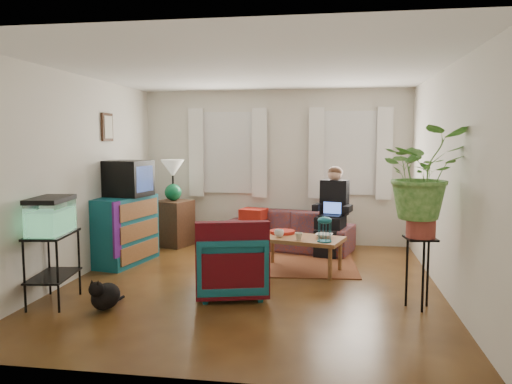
% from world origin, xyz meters
% --- Properties ---
extents(floor, '(4.50, 5.00, 0.01)m').
position_xyz_m(floor, '(0.00, 0.00, 0.00)').
color(floor, '#4F2B14').
rests_on(floor, ground).
extents(ceiling, '(4.50, 5.00, 0.01)m').
position_xyz_m(ceiling, '(0.00, 0.00, 2.60)').
color(ceiling, white).
rests_on(ceiling, wall_back).
extents(wall_back, '(4.50, 0.01, 2.60)m').
position_xyz_m(wall_back, '(0.00, 2.50, 1.30)').
color(wall_back, silver).
rests_on(wall_back, floor).
extents(wall_front, '(4.50, 0.01, 2.60)m').
position_xyz_m(wall_front, '(0.00, -2.50, 1.30)').
color(wall_front, silver).
rests_on(wall_front, floor).
extents(wall_left, '(0.01, 5.00, 2.60)m').
position_xyz_m(wall_left, '(-2.25, 0.00, 1.30)').
color(wall_left, silver).
rests_on(wall_left, floor).
extents(wall_right, '(0.01, 5.00, 2.60)m').
position_xyz_m(wall_right, '(2.25, 0.00, 1.30)').
color(wall_right, silver).
rests_on(wall_right, floor).
extents(window_left, '(1.08, 0.04, 1.38)m').
position_xyz_m(window_left, '(-0.80, 2.48, 1.55)').
color(window_left, white).
rests_on(window_left, wall_back).
extents(window_right, '(1.08, 0.04, 1.38)m').
position_xyz_m(window_right, '(1.25, 2.48, 1.55)').
color(window_right, white).
rests_on(window_right, wall_back).
extents(curtains_left, '(1.36, 0.06, 1.50)m').
position_xyz_m(curtains_left, '(-0.80, 2.40, 1.55)').
color(curtains_left, white).
rests_on(curtains_left, wall_back).
extents(curtains_right, '(1.36, 0.06, 1.50)m').
position_xyz_m(curtains_right, '(1.25, 2.40, 1.55)').
color(curtains_right, white).
rests_on(curtains_right, wall_back).
extents(picture_frame, '(0.04, 0.32, 0.40)m').
position_xyz_m(picture_frame, '(-2.21, 0.85, 1.95)').
color(picture_frame, '#3D2616').
rests_on(picture_frame, wall_left).
extents(area_rug, '(2.11, 1.74, 0.01)m').
position_xyz_m(area_rug, '(0.31, 1.10, 0.01)').
color(area_rug, brown).
rests_on(area_rug, floor).
extents(sofa, '(2.21, 1.31, 0.81)m').
position_xyz_m(sofa, '(0.26, 2.05, 0.41)').
color(sofa, brown).
rests_on(sofa, floor).
extents(seated_person, '(0.66, 0.75, 1.24)m').
position_xyz_m(seated_person, '(0.98, 1.86, 0.62)').
color(seated_person, black).
rests_on(seated_person, sofa).
extents(side_table, '(0.66, 0.66, 0.76)m').
position_xyz_m(side_table, '(-1.65, 2.02, 0.38)').
color(side_table, '#3F2117').
rests_on(side_table, floor).
extents(table_lamp, '(0.49, 0.49, 0.69)m').
position_xyz_m(table_lamp, '(-1.65, 2.02, 1.09)').
color(table_lamp, white).
rests_on(table_lamp, side_table).
extents(dresser, '(0.72, 1.15, 0.96)m').
position_xyz_m(dresser, '(-1.99, 0.77, 0.48)').
color(dresser, '#115767').
rests_on(dresser, floor).
extents(crt_tv, '(0.68, 0.63, 0.51)m').
position_xyz_m(crt_tv, '(-1.95, 0.87, 1.22)').
color(crt_tv, black).
rests_on(crt_tv, dresser).
extents(aquarium_stand, '(0.48, 0.74, 0.77)m').
position_xyz_m(aquarium_stand, '(-2.00, -1.04, 0.38)').
color(aquarium_stand, black).
rests_on(aquarium_stand, floor).
extents(aquarium, '(0.43, 0.67, 0.40)m').
position_xyz_m(aquarium, '(-2.00, -1.04, 0.97)').
color(aquarium, '#7FD899').
rests_on(aquarium, aquarium_stand).
extents(black_cat, '(0.31, 0.44, 0.35)m').
position_xyz_m(black_cat, '(-1.35, -1.16, 0.18)').
color(black_cat, black).
rests_on(black_cat, floor).
extents(armchair, '(0.94, 0.90, 0.80)m').
position_xyz_m(armchair, '(-0.16, -0.44, 0.40)').
color(armchair, navy).
rests_on(armchair, floor).
extents(serape_throw, '(0.82, 0.39, 0.66)m').
position_xyz_m(serape_throw, '(-0.08, -0.74, 0.56)').
color(serape_throw, '#9E0A0A').
rests_on(serape_throw, armchair).
extents(coffee_table, '(1.26, 0.90, 0.47)m').
position_xyz_m(coffee_table, '(0.55, 0.69, 0.23)').
color(coffee_table, brown).
rests_on(coffee_table, floor).
extents(cup_a, '(0.16, 0.16, 0.10)m').
position_xyz_m(cup_a, '(0.27, 0.66, 0.52)').
color(cup_a, white).
rests_on(cup_a, coffee_table).
extents(cup_b, '(0.13, 0.13, 0.10)m').
position_xyz_m(cup_b, '(0.55, 0.50, 0.52)').
color(cup_b, beige).
rests_on(cup_b, coffee_table).
extents(bowl, '(0.27, 0.27, 0.06)m').
position_xyz_m(bowl, '(0.87, 0.70, 0.50)').
color(bowl, white).
rests_on(bowl, coffee_table).
extents(snack_tray, '(0.43, 0.43, 0.04)m').
position_xyz_m(snack_tray, '(0.29, 0.92, 0.49)').
color(snack_tray, '#B21414').
rests_on(snack_tray, coffee_table).
extents(birdcage, '(0.23, 0.23, 0.33)m').
position_xyz_m(birdcage, '(0.88, 0.43, 0.63)').
color(birdcage, '#115B6B').
rests_on(birdcage, coffee_table).
extents(plant_stand, '(0.36, 0.36, 0.76)m').
position_xyz_m(plant_stand, '(1.89, -0.60, 0.38)').
color(plant_stand, black).
rests_on(plant_stand, floor).
extents(potted_plant, '(0.96, 0.86, 0.96)m').
position_xyz_m(potted_plant, '(1.89, -0.60, 1.28)').
color(potted_plant, '#599947').
rests_on(potted_plant, plant_stand).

